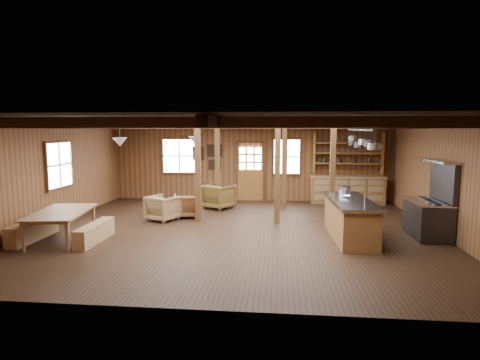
# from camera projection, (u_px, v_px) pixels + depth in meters

# --- Properties ---
(room) EXTENTS (10.04, 9.04, 2.84)m
(room) POSITION_uv_depth(u_px,v_px,m) (237.00, 176.00, 10.00)
(room) COLOR black
(room) RESTS_ON ground
(ceiling_joists) EXTENTS (9.80, 8.82, 0.18)m
(ceiling_joists) POSITION_uv_depth(u_px,v_px,m) (238.00, 125.00, 10.01)
(ceiling_joists) COLOR black
(ceiling_joists) RESTS_ON ceiling
(timber_posts) EXTENTS (3.95, 2.35, 2.80)m
(timber_posts) POSITION_uv_depth(u_px,v_px,m) (262.00, 169.00, 12.00)
(timber_posts) COLOR #412112
(timber_posts) RESTS_ON floor
(back_door) EXTENTS (1.02, 0.08, 2.15)m
(back_door) POSITION_uv_depth(u_px,v_px,m) (250.00, 176.00, 14.46)
(back_door) COLOR brown
(back_door) RESTS_ON floor
(window_back_left) EXTENTS (1.32, 0.06, 1.32)m
(window_back_left) POSITION_uv_depth(u_px,v_px,m) (179.00, 156.00, 14.64)
(window_back_left) COLOR white
(window_back_left) RESTS_ON wall_back
(window_back_right) EXTENTS (1.02, 0.06, 1.32)m
(window_back_right) POSITION_uv_depth(u_px,v_px,m) (287.00, 157.00, 14.25)
(window_back_right) COLOR white
(window_back_right) RESTS_ON wall_back
(window_left) EXTENTS (0.14, 1.24, 1.32)m
(window_left) POSITION_uv_depth(u_px,v_px,m) (59.00, 165.00, 10.96)
(window_left) COLOR white
(window_left) RESTS_ON wall_back
(notice_boards) EXTENTS (1.08, 0.03, 0.90)m
(notice_boards) POSITION_uv_depth(u_px,v_px,m) (209.00, 155.00, 14.52)
(notice_boards) COLOR silver
(notice_boards) RESTS_ON wall_back
(back_counter) EXTENTS (2.55, 0.60, 2.45)m
(back_counter) POSITION_uv_depth(u_px,v_px,m) (347.00, 186.00, 13.91)
(back_counter) COLOR brown
(back_counter) RESTS_ON floor
(pendant_lamps) EXTENTS (1.86, 2.36, 0.66)m
(pendant_lamps) POSITION_uv_depth(u_px,v_px,m) (160.00, 141.00, 11.11)
(pendant_lamps) COLOR #2F2F32
(pendant_lamps) RESTS_ON ceiling
(pot_rack) EXTENTS (0.34, 3.00, 0.46)m
(pot_rack) POSITION_uv_depth(u_px,v_px,m) (362.00, 142.00, 9.77)
(pot_rack) COLOR #2F2F32
(pot_rack) RESTS_ON ceiling
(kitchen_island) EXTENTS (1.00, 2.54, 1.20)m
(kitchen_island) POSITION_uv_depth(u_px,v_px,m) (350.00, 219.00, 9.44)
(kitchen_island) COLOR brown
(kitchen_island) RESTS_ON floor
(step_stool) EXTENTS (0.43, 0.31, 0.38)m
(step_stool) POSITION_uv_depth(u_px,v_px,m) (350.00, 230.00, 9.58)
(step_stool) COLOR brown
(step_stool) RESTS_ON floor
(commercial_range) EXTENTS (0.78, 1.50, 1.85)m
(commercial_range) POSITION_uv_depth(u_px,v_px,m) (430.00, 212.00, 9.56)
(commercial_range) COLOR #2F2F32
(commercial_range) RESTS_ON floor
(dining_table) EXTENTS (1.40, 2.13, 0.70)m
(dining_table) POSITION_uv_depth(u_px,v_px,m) (63.00, 226.00, 9.26)
(dining_table) COLOR #89603E
(dining_table) RESTS_ON floor
(bench_wall) EXTENTS (0.31, 1.67, 0.46)m
(bench_wall) POSITION_uv_depth(u_px,v_px,m) (33.00, 230.00, 9.35)
(bench_wall) COLOR brown
(bench_wall) RESTS_ON floor
(bench_aisle) EXTENTS (0.29, 1.54, 0.42)m
(bench_aisle) POSITION_uv_depth(u_px,v_px,m) (95.00, 233.00, 9.20)
(bench_aisle) COLOR brown
(bench_aisle) RESTS_ON floor
(armchair_a) EXTENTS (0.84, 0.86, 0.67)m
(armchair_a) POSITION_uv_depth(u_px,v_px,m) (186.00, 206.00, 11.78)
(armchair_a) COLOR brown
(armchair_a) RESTS_ON floor
(armchair_b) EXTENTS (1.17, 1.18, 0.79)m
(armchair_b) POSITION_uv_depth(u_px,v_px,m) (219.00, 196.00, 13.07)
(armchair_b) COLOR brown
(armchair_b) RESTS_ON floor
(armchair_c) EXTENTS (1.03, 1.04, 0.72)m
(armchair_c) POSITION_uv_depth(u_px,v_px,m) (163.00, 208.00, 11.34)
(armchair_c) COLOR olive
(armchair_c) RESTS_ON floor
(counter_pot) EXTENTS (0.28, 0.28, 0.17)m
(counter_pot) POSITION_uv_depth(u_px,v_px,m) (345.00, 190.00, 10.32)
(counter_pot) COLOR #AEB1B5
(counter_pot) RESTS_ON kitchen_island
(bowl) EXTENTS (0.28, 0.28, 0.06)m
(bowl) POSITION_uv_depth(u_px,v_px,m) (346.00, 196.00, 9.60)
(bowl) COLOR silver
(bowl) RESTS_ON kitchen_island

